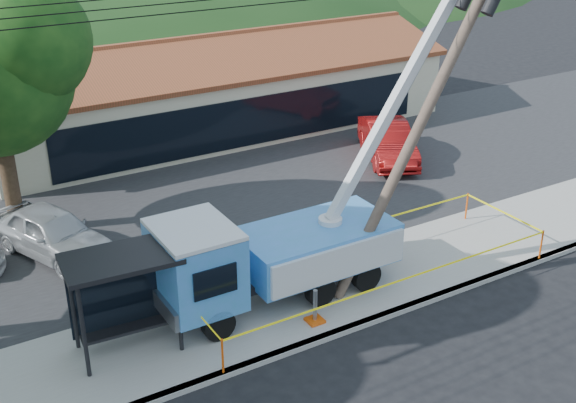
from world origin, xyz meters
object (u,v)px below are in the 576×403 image
at_px(bus_shelter, 121,279).
at_px(car_silver, 56,257).
at_px(leaning_pole, 423,119).
at_px(car_red, 386,161).
at_px(utility_truck, 272,249).

distance_m(bus_shelter, car_silver, 6.55).
bearing_deg(car_silver, leaning_pole, -59.94).
bearing_deg(leaning_pole, car_silver, 142.72).
xyz_separation_m(leaning_pole, car_silver, (-9.28, 7.07, -5.23)).
bearing_deg(car_red, leaning_pole, -98.46).
distance_m(leaning_pole, bus_shelter, 9.49).
height_order(car_silver, car_red, car_red).
height_order(bus_shelter, car_red, bus_shelter).
height_order(leaning_pole, car_red, leaning_pole).
relative_size(leaning_pole, car_silver, 1.98).
height_order(utility_truck, car_silver, utility_truck).
height_order(bus_shelter, car_silver, bus_shelter).
distance_m(utility_truck, leaning_pole, 5.73).
xyz_separation_m(bus_shelter, car_silver, (-0.33, 6.16, -2.20)).
relative_size(bus_shelter, car_red, 0.59).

